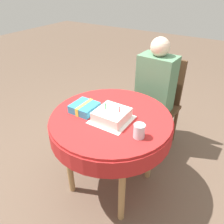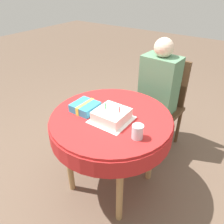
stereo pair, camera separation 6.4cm
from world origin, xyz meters
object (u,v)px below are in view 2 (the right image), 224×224
person (158,89)px  birthday_cake (112,115)px  gift_box (85,107)px  chair (160,102)px  drinking_glass (138,132)px

person → birthday_cake: bearing=-88.2°
birthday_cake → gift_box: bearing=-177.6°
person → birthday_cake: person is taller
chair → birthday_cake: bearing=-88.4°
gift_box → person: bearing=70.3°
birthday_cake → person: bearing=88.1°
birthday_cake → gift_box: birthday_cake is taller
gift_box → birthday_cake: bearing=2.4°
person → birthday_cake: size_ratio=5.36×
chair → drinking_glass: chair is taller
chair → person: bearing=-90.0°
birthday_cake → gift_box: size_ratio=1.17×
person → gift_box: 0.79m
chair → birthday_cake: size_ratio=4.28×
person → drinking_glass: (0.23, -0.80, 0.09)m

